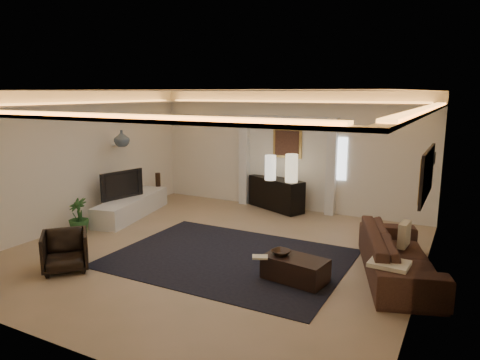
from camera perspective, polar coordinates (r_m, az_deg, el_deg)
The scene contains 33 objects.
floor at distance 8.26m, azimuth -3.21°, elevation -9.13°, with size 7.00×7.00×0.00m, color tan.
ceiling at distance 7.74m, azimuth -3.45°, elevation 11.41°, with size 7.00×7.00×0.00m, color white.
wall_back at distance 10.98m, azimuth 6.15°, elevation 3.74°, with size 7.00×7.00×0.00m, color white.
wall_front at distance 5.28m, azimuth -23.41°, elevation -5.39°, with size 7.00×7.00×0.00m, color white.
wall_left at distance 10.12m, azimuth -20.58°, elevation 2.44°, with size 7.00×7.00×0.00m, color white.
wall_right at distance 6.80m, azimuth 22.86°, elevation -1.76°, with size 7.00×7.00×0.00m, color white.
cove_soffit at distance 7.75m, azimuth -3.42°, elevation 9.34°, with size 7.00×7.00×0.04m, color silver.
daylight_slit at distance 10.56m, azimuth 12.93°, elevation 2.67°, with size 0.25×0.03×1.00m, color white.
area_rug at distance 7.91m, azimuth -1.44°, elevation -10.02°, with size 4.00×3.00×0.01m, color black.
pilaster_left at distance 11.41m, azimuth 0.56°, elevation 2.32°, with size 0.22×0.20×2.20m, color silver.
pilaster_right at distance 10.58m, azimuth 11.71°, elevation 1.36°, with size 0.22×0.20×2.20m, color silver.
alcove_header at distance 10.82m, azimuth 6.05°, elevation 7.89°, with size 2.52×0.20×0.12m, color silver.
painting_frame at distance 10.93m, azimuth 6.12°, elevation 4.76°, with size 0.74×0.04×0.74m, color tan.
painting_canvas at distance 10.91m, azimuth 6.07°, elevation 4.75°, with size 0.62×0.02×0.62m, color #4C2D1E.
art_panel_frame at distance 7.05m, azimuth 23.00°, elevation 0.74°, with size 0.04×1.64×0.74m, color black.
art_panel_gold at distance 7.05m, azimuth 22.80°, elevation 0.75°, with size 0.02×1.50×0.62m, color tan.
wall_sconce at distance 8.93m, azimuth 23.52°, elevation 2.62°, with size 0.12×0.12×0.22m, color black.
wall_niche at distance 11.02m, azimuth -15.02°, elevation 4.49°, with size 0.10×0.55×0.04m, color silver.
console at distance 11.01m, azimuth 4.68°, elevation -1.77°, with size 1.55×0.48×0.77m, color black.
lamp_left at distance 10.68m, azimuth 3.94°, elevation 1.61°, with size 0.27×0.27×0.60m, color white.
lamp_right at distance 10.48m, azimuth 6.66°, elevation 1.37°, with size 0.30×0.30×0.66m, color #FFE8B6.
media_ledge at distance 10.74m, azimuth -13.75°, elevation -3.36°, with size 0.63×2.50×0.47m, color silver.
tv at distance 10.63m, azimuth -15.31°, elevation -0.56°, with size 0.15×1.12×0.64m, color black.
figurine at distance 11.71m, azimuth -10.54°, elevation 0.07°, with size 0.13×0.13×0.35m, color black.
ginger_jar at distance 10.36m, azimuth -15.01°, elevation 5.21°, with size 0.35×0.35×0.37m, color #3E5167.
plant at distance 9.68m, azimuth -20.11°, elevation -4.43°, with size 0.42×0.42×0.74m, color #234C1E.
sofa at distance 7.47m, azimuth 19.78°, elevation -9.08°, with size 0.98×2.51×0.73m, color #4A3021.
throw_blanket at distance 6.55m, azimuth 18.69°, elevation -10.18°, with size 0.52×0.43×0.06m, color beige.
throw_pillow at distance 7.91m, azimuth 20.42°, elevation -6.58°, with size 0.12×0.42×0.42m, color beige.
coffee_table at distance 7.00m, azimuth 7.13°, elevation -11.28°, with size 0.96×0.53×0.36m, color black.
bowl at distance 7.01m, azimuth 5.32°, elevation -9.08°, with size 0.30×0.30×0.07m, color black.
magazine at distance 6.86m, azimuth 2.60°, elevation -9.69°, with size 0.24×0.17×0.03m, color beige.
armchair at distance 7.86m, azimuth -21.62°, elevation -8.51°, with size 0.70×0.72×0.65m, color #2B251E.
Camera 1 is at (4.01, -6.63, 2.88)m, focal length 33.09 mm.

